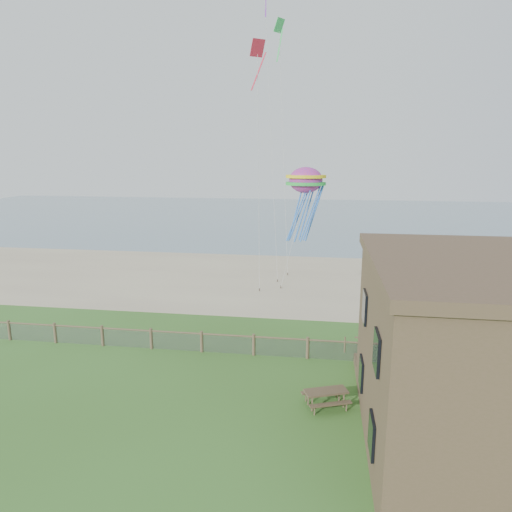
{
  "coord_description": "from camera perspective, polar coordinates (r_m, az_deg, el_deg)",
  "views": [
    {
      "loc": [
        3.57,
        -17.55,
        10.97
      ],
      "look_at": [
        -0.17,
        8.0,
        5.27
      ],
      "focal_mm": 32.0,
      "sensor_mm": 36.0,
      "label": 1
    }
  ],
  "objects": [
    {
      "name": "ocean",
      "position": [
        84.34,
        5.86,
        4.91
      ],
      "size": [
        160.0,
        68.0,
        0.02
      ],
      "primitive_type": "cube",
      "color": "slate",
      "rests_on": "ground"
    },
    {
      "name": "kite_green",
      "position": [
        38.51,
        2.9,
        25.69
      ],
      "size": [
        2.04,
        1.83,
        2.7
      ],
      "primitive_type": null,
      "rotation": [
        0.44,
        0.0,
        0.99
      ],
      "color": "#38D35C"
    },
    {
      "name": "octopus_kite",
      "position": [
        34.08,
        6.18,
        6.79
      ],
      "size": [
        3.27,
        2.57,
        6.09
      ],
      "primitive_type": null,
      "rotation": [
        0.0,
        0.0,
        -0.17
      ],
      "color": "#F63A26"
    },
    {
      "name": "sand_beach",
      "position": [
        41.2,
        3.06,
        -3.01
      ],
      "size": [
        72.0,
        20.0,
        0.02
      ],
      "primitive_type": "cube",
      "color": "tan",
      "rests_on": "ground"
    },
    {
      "name": "kite_red",
      "position": [
        32.75,
        0.19,
        23.13
      ],
      "size": [
        1.99,
        2.14,
        2.85
      ],
      "primitive_type": null,
      "rotation": [
        0.44,
        0.0,
        0.63
      ],
      "color": "red"
    },
    {
      "name": "motel_deck",
      "position": [
        26.69,
        28.95,
        -12.89
      ],
      "size": [
        15.0,
        2.0,
        0.5
      ],
      "primitive_type": "cube",
      "color": "brown",
      "rests_on": "ground"
    },
    {
      "name": "chainlink_fence",
      "position": [
        26.0,
        -0.28,
        -11.18
      ],
      "size": [
        36.2,
        0.2,
        1.25
      ],
      "primitive_type": null,
      "color": "#493D29",
      "rests_on": "ground"
    },
    {
      "name": "ground",
      "position": [
        21.01,
        -2.87,
        -19.06
      ],
      "size": [
        160.0,
        160.0,
        0.0
      ],
      "primitive_type": "plane",
      "color": "#355A1E",
      "rests_on": "ground"
    },
    {
      "name": "picnic_table",
      "position": [
        21.53,
        8.73,
        -17.11
      ],
      "size": [
        2.29,
        2.02,
        0.8
      ],
      "primitive_type": null,
      "rotation": [
        0.0,
        0.0,
        0.36
      ],
      "color": "brown",
      "rests_on": "ground"
    }
  ]
}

